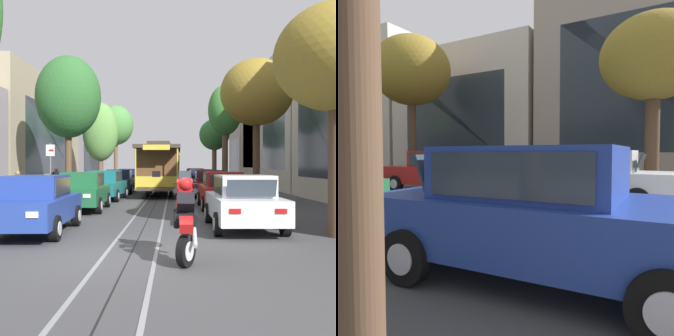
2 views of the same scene
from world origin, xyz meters
The scene contains 27 objects.
ground_plane centered at (0.00, 20.68, 0.00)m, with size 160.00×160.00×0.00m, color #424244.
trolley_track_rails centered at (0.00, 23.85, 0.00)m, with size 1.14×59.69×0.01m.
building_facade_left centered at (-10.92, 24.30, 3.62)m, with size 5.48×51.39×8.32m.
building_facade_right centered at (10.93, 21.44, 4.79)m, with size 5.93×51.39×10.97m.
parked_car_blue_near_left centered at (-2.92, 3.02, 0.80)m, with size 2.11×4.41×1.58m.
parked_car_green_second_left centered at (-2.89, 8.96, 0.80)m, with size 2.09×4.40×1.58m.
parked_car_teal_mid_left centered at (-2.81, 14.32, 0.80)m, with size 2.14×4.42×1.58m.
parked_car_navy_fourth_left centered at (-2.79, 20.09, 0.80)m, with size 2.07×4.39×1.58m.
parked_car_navy_fifth_left centered at (-2.79, 26.28, 0.80)m, with size 2.04×4.38×1.58m.
parked_car_white_near_right centered at (2.92, 3.81, 0.80)m, with size 2.04×4.38×1.58m.
parked_car_red_second_right centered at (2.98, 9.81, 0.80)m, with size 2.03×4.37×1.58m.
parked_car_maroon_mid_right centered at (2.94, 16.60, 0.80)m, with size 2.02×4.37×1.58m.
parked_car_navy_fourth_right centered at (2.84, 22.52, 0.80)m, with size 2.09×4.40×1.58m.
parked_car_maroon_fifth_right centered at (2.77, 28.91, 0.80)m, with size 2.14×4.42×1.58m.
parked_car_silver_sixth_right centered at (3.01, 35.15, 0.80)m, with size 2.11×4.41×1.58m.
street_tree_kerb_left_second centered at (-4.82, 14.44, 5.53)m, with size 3.53×3.18×7.78m.
street_tree_kerb_left_mid centered at (-5.06, 25.91, 4.52)m, with size 2.87×2.37×6.92m.
street_tree_kerb_left_fourth centered at (-5.27, 36.56, 6.05)m, with size 3.72×3.51×8.18m.
street_tree_kerb_right_second centered at (5.12, 13.37, 5.56)m, with size 3.70×3.95×7.31m.
street_tree_kerb_right_mid centered at (4.99, 25.90, 6.15)m, with size 2.74×2.73×8.32m.
street_tree_kerb_right_fourth centered at (5.18, 37.18, 5.05)m, with size 3.22×3.27×6.79m.
cable_car_trolley centered at (0.00, 18.86, 1.66)m, with size 2.64×9.15×3.28m.
motorcycle_with_rider centered at (1.12, -0.45, 0.92)m, with size 0.52×1.87×1.75m.
pedestrian_on_left_pavement centered at (-6.20, 10.64, 0.91)m, with size 0.55×0.42×1.61m.
pedestrian_on_right_pavement centered at (-6.10, 16.61, 0.97)m, with size 0.55×0.39×1.72m.
fire_hydrant centered at (4.48, 8.62, 0.42)m, with size 0.40×0.22×0.84m.
street_sign_post centered at (-4.37, 9.48, 1.74)m, with size 0.36×0.09×2.80m.
Camera 1 is at (0.91, -8.76, 1.86)m, focal length 46.05 mm.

